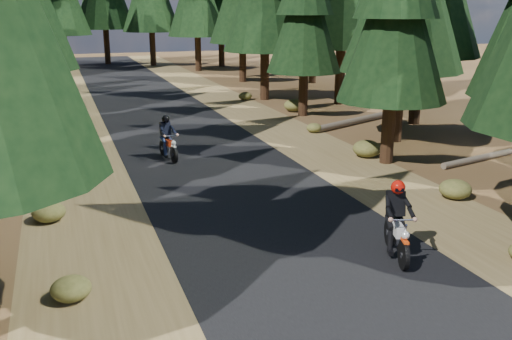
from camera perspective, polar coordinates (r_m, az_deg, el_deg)
The scene contains 9 objects.
ground at distance 14.82m, azimuth 1.92°, elevation -5.61°, with size 120.00×120.00×0.00m, color #402E17.
road at distance 19.31m, azimuth -3.43°, elevation -0.42°, with size 6.00×100.00×0.01m, color black.
shoulder_l at distance 18.66m, azimuth -17.14°, elevation -1.73°, with size 3.20×100.00×0.01m, color brown.
shoulder_r at distance 20.98m, azimuth 8.74°, elevation 0.75°, with size 3.20×100.00×0.01m, color brown.
log_near at distance 27.94m, azimuth 9.84°, elevation 4.84°, with size 0.32×0.32×5.60m, color #4C4233.
log_far at distance 22.37m, azimuth 21.34°, elevation 1.08°, with size 0.24×0.24×3.85m, color #4C4233.
understory_shrubs at distance 22.29m, azimuth -3.18°, elevation 2.55°, with size 15.73×29.46×0.66m.
rider_lead at distance 13.21m, azimuth 13.92°, elevation -6.11°, with size 1.18×2.05×1.76m.
rider_follow at distance 21.30m, azimuth -8.78°, elevation 2.49°, with size 0.82×1.89×1.63m.
Camera 1 is at (-5.01, -12.84, 5.46)m, focal length 40.00 mm.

